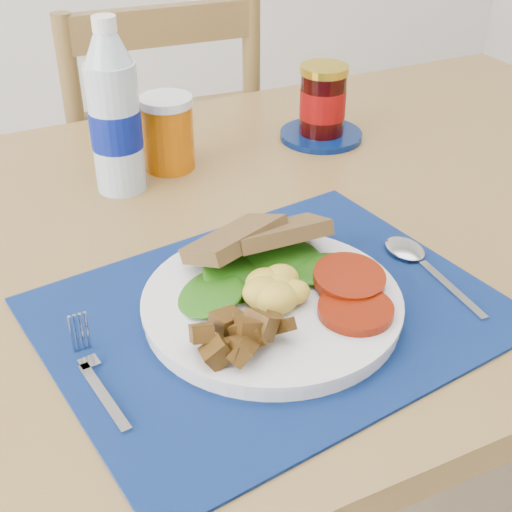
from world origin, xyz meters
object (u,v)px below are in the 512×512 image
at_px(breakfast_plate, 269,300).
at_px(water_bottle, 115,117).
at_px(chair_far, 158,158).
at_px(jam_on_saucer, 322,107).
at_px(juice_glass, 168,135).

height_order(breakfast_plate, water_bottle, water_bottle).
xyz_separation_m(chair_far, water_bottle, (-0.20, -0.45, 0.29)).
distance_m(chair_far, water_bottle, 0.57).
bearing_deg(water_bottle, jam_on_saucer, 4.55).
height_order(chair_far, jam_on_saucer, chair_far).
relative_size(chair_far, breakfast_plate, 3.95).
distance_m(breakfast_plate, water_bottle, 0.39).
bearing_deg(breakfast_plate, jam_on_saucer, 40.67).
xyz_separation_m(breakfast_plate, juice_glass, (0.03, 0.41, 0.03)).
distance_m(chair_far, jam_on_saucer, 0.51).
bearing_deg(jam_on_saucer, juice_glass, 178.91).
relative_size(breakfast_plate, water_bottle, 1.14).
xyz_separation_m(juice_glass, jam_on_saucer, (0.27, -0.01, 0.00)).
xyz_separation_m(chair_far, juice_glass, (-0.11, -0.42, 0.24)).
distance_m(chair_far, juice_glass, 0.49).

